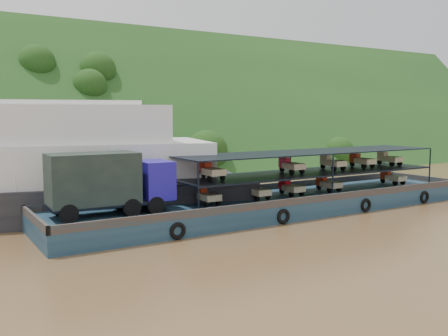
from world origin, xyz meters
TOP-DOWN VIEW (x-y plane):
  - ground at (0.00, 0.00)m, footprint 160.00×160.00m
  - hillside at (0.00, 36.00)m, footprint 140.00×39.60m
  - cargo_barge at (-1.55, -0.76)m, footprint 35.00×7.18m

SIDE VIEW (x-z plane):
  - ground at x=0.00m, z-range 0.00..0.00m
  - hillside at x=0.00m, z-range -19.80..19.80m
  - cargo_barge at x=-1.55m, z-range -1.28..3.84m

